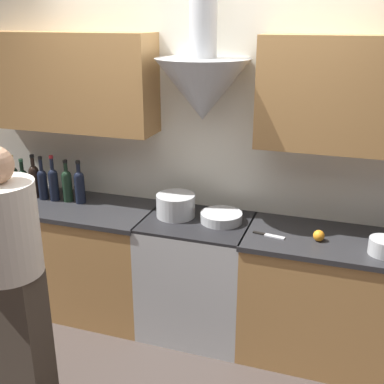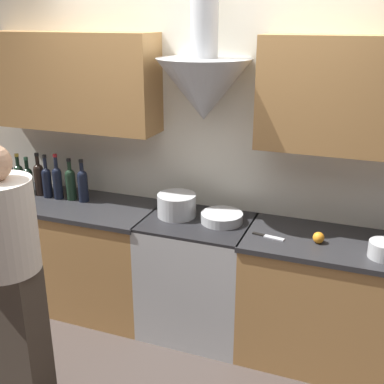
{
  "view_description": "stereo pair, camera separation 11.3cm",
  "coord_description": "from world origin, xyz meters",
  "px_view_note": "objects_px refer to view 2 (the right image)",
  "views": [
    {
      "loc": [
        0.96,
        -2.62,
        2.24
      ],
      "look_at": [
        0.0,
        0.25,
        1.15
      ],
      "focal_mm": 45.0,
      "sensor_mm": 36.0,
      "label": 1
    },
    {
      "loc": [
        1.07,
        -2.58,
        2.24
      ],
      "look_at": [
        0.0,
        0.25,
        1.15
      ],
      "focal_mm": 45.0,
      "sensor_mm": 36.0,
      "label": 2
    }
  ],
  "objects_px": {
    "wine_bottle_0": "(9,175)",
    "wine_bottle_4": "(47,181)",
    "wine_bottle_1": "(19,177)",
    "person_foreground_left": "(8,273)",
    "saucepan": "(384,250)",
    "wine_bottle_2": "(28,179)",
    "mixing_bowl": "(222,218)",
    "orange_fruit": "(319,238)",
    "wine_bottle_5": "(57,181)",
    "wine_bottle_6": "(71,183)",
    "wine_bottle_3": "(39,178)",
    "stock_pot": "(177,205)",
    "stove_range": "(197,276)",
    "wine_bottle_7": "(83,184)"
  },
  "relations": [
    {
      "from": "wine_bottle_0",
      "to": "orange_fruit",
      "type": "relative_size",
      "value": 4.41
    },
    {
      "from": "stove_range",
      "to": "wine_bottle_6",
      "type": "relative_size",
      "value": 2.7
    },
    {
      "from": "wine_bottle_2",
      "to": "person_foreground_left",
      "type": "xyz_separation_m",
      "value": [
        0.72,
        -1.1,
        -0.13
      ]
    },
    {
      "from": "wine_bottle_3",
      "to": "wine_bottle_6",
      "type": "height_order",
      "value": "wine_bottle_3"
    },
    {
      "from": "wine_bottle_6",
      "to": "mixing_bowl",
      "type": "relative_size",
      "value": 1.13
    },
    {
      "from": "wine_bottle_4",
      "to": "orange_fruit",
      "type": "bearing_deg",
      "value": -2.51
    },
    {
      "from": "orange_fruit",
      "to": "wine_bottle_6",
      "type": "bearing_deg",
      "value": 176.61
    },
    {
      "from": "stock_pot",
      "to": "person_foreground_left",
      "type": "distance_m",
      "value": 1.24
    },
    {
      "from": "wine_bottle_0",
      "to": "wine_bottle_3",
      "type": "bearing_deg",
      "value": -0.73
    },
    {
      "from": "wine_bottle_2",
      "to": "wine_bottle_3",
      "type": "bearing_deg",
      "value": 12.37
    },
    {
      "from": "wine_bottle_2",
      "to": "wine_bottle_5",
      "type": "relative_size",
      "value": 0.85
    },
    {
      "from": "stove_range",
      "to": "orange_fruit",
      "type": "xyz_separation_m",
      "value": [
        0.84,
        -0.06,
        0.48
      ]
    },
    {
      "from": "wine_bottle_7",
      "to": "stock_pot",
      "type": "height_order",
      "value": "wine_bottle_7"
    },
    {
      "from": "stove_range",
      "to": "wine_bottle_0",
      "type": "distance_m",
      "value": 1.77
    },
    {
      "from": "stove_range",
      "to": "wine_bottle_0",
      "type": "bearing_deg",
      "value": 177.97
    },
    {
      "from": "wine_bottle_6",
      "to": "stock_pot",
      "type": "xyz_separation_m",
      "value": [
        0.9,
        -0.02,
        -0.06
      ]
    },
    {
      "from": "wine_bottle_2",
      "to": "saucepan",
      "type": "relative_size",
      "value": 1.73
    },
    {
      "from": "wine_bottle_5",
      "to": "wine_bottle_6",
      "type": "xyz_separation_m",
      "value": [
        0.11,
        0.02,
        -0.01
      ]
    },
    {
      "from": "wine_bottle_2",
      "to": "wine_bottle_4",
      "type": "bearing_deg",
      "value": -0.77
    },
    {
      "from": "wine_bottle_5",
      "to": "person_foreground_left",
      "type": "xyz_separation_m",
      "value": [
        0.44,
        -1.1,
        -0.15
      ]
    },
    {
      "from": "wine_bottle_3",
      "to": "wine_bottle_4",
      "type": "height_order",
      "value": "same"
    },
    {
      "from": "mixing_bowl",
      "to": "person_foreground_left",
      "type": "height_order",
      "value": "person_foreground_left"
    },
    {
      "from": "wine_bottle_5",
      "to": "stock_pot",
      "type": "height_order",
      "value": "wine_bottle_5"
    },
    {
      "from": "wine_bottle_3",
      "to": "wine_bottle_5",
      "type": "distance_m",
      "value": 0.19
    },
    {
      "from": "mixing_bowl",
      "to": "orange_fruit",
      "type": "distance_m",
      "value": 0.68
    },
    {
      "from": "saucepan",
      "to": "wine_bottle_2",
      "type": "bearing_deg",
      "value": 176.58
    },
    {
      "from": "wine_bottle_3",
      "to": "mixing_bowl",
      "type": "xyz_separation_m",
      "value": [
        1.54,
        -0.02,
        -0.11
      ]
    },
    {
      "from": "wine_bottle_2",
      "to": "wine_bottle_6",
      "type": "xyz_separation_m",
      "value": [
        0.39,
        0.02,
        0.01
      ]
    },
    {
      "from": "wine_bottle_3",
      "to": "stock_pot",
      "type": "height_order",
      "value": "wine_bottle_3"
    },
    {
      "from": "wine_bottle_3",
      "to": "wine_bottle_6",
      "type": "xyz_separation_m",
      "value": [
        0.3,
        -0.0,
        -0.01
      ]
    },
    {
      "from": "wine_bottle_6",
      "to": "orange_fruit",
      "type": "xyz_separation_m",
      "value": [
        1.91,
        -0.11,
        -0.1
      ]
    },
    {
      "from": "wine_bottle_3",
      "to": "person_foreground_left",
      "type": "relative_size",
      "value": 0.21
    },
    {
      "from": "wine_bottle_2",
      "to": "wine_bottle_6",
      "type": "bearing_deg",
      "value": 2.6
    },
    {
      "from": "wine_bottle_3",
      "to": "saucepan",
      "type": "relative_size",
      "value": 1.94
    },
    {
      "from": "wine_bottle_1",
      "to": "person_foreground_left",
      "type": "relative_size",
      "value": 0.2
    },
    {
      "from": "stove_range",
      "to": "wine_bottle_5",
      "type": "relative_size",
      "value": 2.47
    },
    {
      "from": "saucepan",
      "to": "person_foreground_left",
      "type": "bearing_deg",
      "value": -154.54
    },
    {
      "from": "wine_bottle_6",
      "to": "person_foreground_left",
      "type": "bearing_deg",
      "value": -73.6
    },
    {
      "from": "wine_bottle_3",
      "to": "mixing_bowl",
      "type": "bearing_deg",
      "value": -0.59
    },
    {
      "from": "wine_bottle_3",
      "to": "wine_bottle_6",
      "type": "relative_size",
      "value": 1.04
    },
    {
      "from": "orange_fruit",
      "to": "mixing_bowl",
      "type": "bearing_deg",
      "value": 171.56
    },
    {
      "from": "wine_bottle_2",
      "to": "wine_bottle_1",
      "type": "bearing_deg",
      "value": 166.79
    },
    {
      "from": "wine_bottle_5",
      "to": "person_foreground_left",
      "type": "height_order",
      "value": "person_foreground_left"
    },
    {
      "from": "wine_bottle_2",
      "to": "wine_bottle_6",
      "type": "distance_m",
      "value": 0.39
    },
    {
      "from": "wine_bottle_0",
      "to": "wine_bottle_4",
      "type": "distance_m",
      "value": 0.4
    },
    {
      "from": "wine_bottle_0",
      "to": "person_foreground_left",
      "type": "height_order",
      "value": "person_foreground_left"
    },
    {
      "from": "stock_pot",
      "to": "wine_bottle_3",
      "type": "bearing_deg",
      "value": 179.04
    },
    {
      "from": "stock_pot",
      "to": "mixing_bowl",
      "type": "distance_m",
      "value": 0.34
    },
    {
      "from": "wine_bottle_1",
      "to": "wine_bottle_0",
      "type": "bearing_deg",
      "value": -179.04
    },
    {
      "from": "wine_bottle_4",
      "to": "orange_fruit",
      "type": "relative_size",
      "value": 4.77
    }
  ]
}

